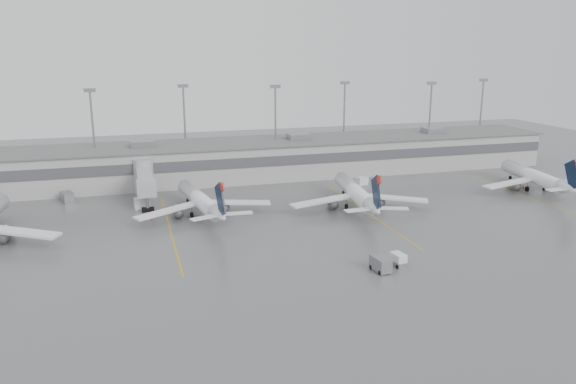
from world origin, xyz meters
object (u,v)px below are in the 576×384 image
object	(u,v)px
jet_mid_right	(357,193)
baggage_tug	(398,261)
jet_mid_left	(201,200)
jet_far_right	(536,177)

from	to	relation	value
jet_mid_right	baggage_tug	distance (m)	27.89
jet_mid_left	baggage_tug	distance (m)	38.37
jet_far_right	baggage_tug	distance (m)	54.80
jet_far_right	jet_mid_left	bearing A→B (deg)	-172.88
jet_mid_right	jet_far_right	xyz separation A→B (m)	(40.91, 2.02, -0.05)
jet_mid_right	baggage_tug	size ratio (longest dim) A/B	9.97
jet_mid_right	jet_far_right	size ratio (longest dim) A/B	1.02
jet_far_right	jet_mid_right	bearing A→B (deg)	-168.80
jet_mid_left	jet_mid_right	world-z (taller)	jet_mid_right
jet_mid_left	baggage_tug	size ratio (longest dim) A/B	9.48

